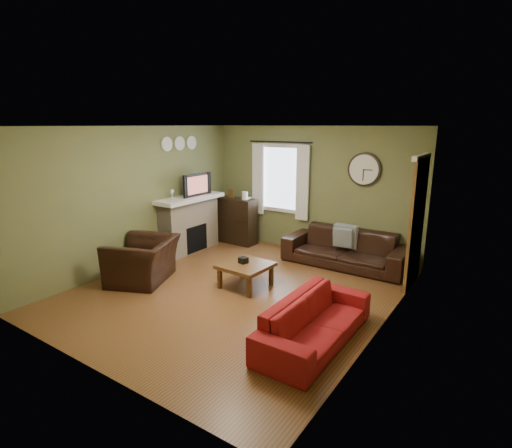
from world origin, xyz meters
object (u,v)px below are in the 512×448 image
Objects in this scene: armchair at (143,260)px; coffee_table at (246,275)px; bookshelf at (237,221)px; sofa_red at (315,321)px; sofa_brown at (345,248)px.

coffee_table is (1.62, 0.75, -0.17)m from armchair.
bookshelf reaches higher than coffee_table.
bookshelf is at bearing 49.13° from sofa_red.
bookshelf is 1.36× the size of coffee_table.
coffee_table is at bearing 91.08° from armchair.
armchair is (-2.58, -2.66, 0.03)m from sofa_brown.
sofa_brown is (2.59, -0.06, -0.17)m from bookshelf.
sofa_red is at bearing -28.31° from coffee_table.
sofa_brown is 3.06× the size of coffee_table.
armchair is at bearing -134.06° from sofa_brown.
sofa_brown is at bearing 63.29° from coffee_table.
sofa_red is (0.74, -2.83, -0.06)m from sofa_brown.
sofa_red is 1.94m from coffee_table.
sofa_red is at bearing -75.29° from sofa_brown.
armchair is at bearing -89.72° from bookshelf.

